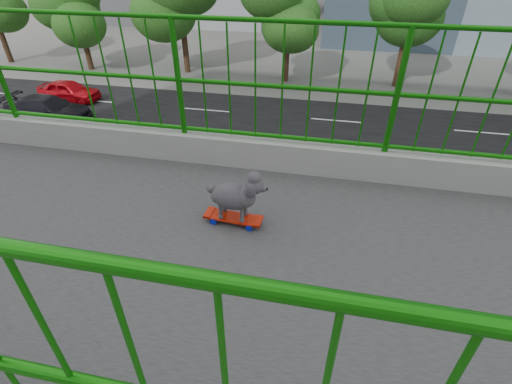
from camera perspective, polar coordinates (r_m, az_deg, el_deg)
The scene contains 9 objects.
road at distance 17.38m, azimuth 11.82°, elevation 2.85°, with size 18.00×90.00×0.02m, color black.
railing at distance 2.64m, azimuth 21.13°, elevation -10.07°, with size 3.00×24.00×1.42m.
street_trees at distance 28.28m, azimuth 16.34°, elevation 24.85°, with size 5.30×60.40×7.26m.
skateboard at distance 3.08m, azimuth -3.51°, elevation -4.01°, with size 0.18×0.49×0.06m.
poodle at distance 2.93m, azimuth -3.17°, elevation -0.43°, with size 0.23×0.50×0.42m.
car_1 at distance 14.01m, azimuth 17.55°, elevation -3.67°, with size 1.37×3.94×1.30m, color black.
car_2 at distance 20.39m, azimuth -26.03°, elevation 7.25°, with size 2.46×5.33×1.48m, color silver.
car_3 at distance 25.01m, azimuth -29.33°, elevation 11.04°, with size 2.04×5.01×1.45m, color black.
car_4 at distance 27.87m, azimuth -26.86°, elevation 13.75°, with size 1.59×3.95×1.34m, color #B0070F.
Camera 1 is at (1.88, -0.57, 8.97)m, focal length 25.97 mm.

